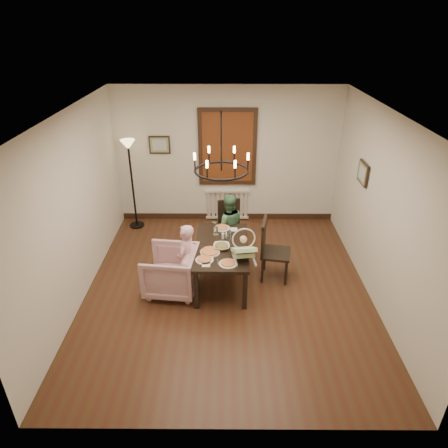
{
  "coord_description": "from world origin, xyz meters",
  "views": [
    {
      "loc": [
        -0.02,
        -5.26,
        3.95
      ],
      "look_at": [
        -0.06,
        0.24,
        1.05
      ],
      "focal_mm": 32.0,
      "sensor_mm": 36.0,
      "label": 1
    }
  ],
  "objects_px": {
    "armchair": "(171,271)",
    "baby_bouncer": "(244,249)",
    "chair_far": "(231,227)",
    "chair_right": "(276,250)",
    "drinking_glass": "(229,236)",
    "floor_lamp": "(133,186)",
    "elderly_woman": "(186,265)",
    "seated_man": "(228,231)",
    "dining_table": "(222,250)"
  },
  "relations": [
    {
      "from": "chair_right",
      "to": "elderly_woman",
      "type": "xyz_separation_m",
      "value": [
        -1.44,
        -0.39,
        -0.04
      ]
    },
    {
      "from": "elderly_woman",
      "to": "chair_right",
      "type": "bearing_deg",
      "value": 122.37
    },
    {
      "from": "seated_man",
      "to": "drinking_glass",
      "type": "xyz_separation_m",
      "value": [
        0.01,
        -0.68,
        0.27
      ]
    },
    {
      "from": "seated_man",
      "to": "floor_lamp",
      "type": "bearing_deg",
      "value": -36.52
    },
    {
      "from": "chair_far",
      "to": "seated_man",
      "type": "bearing_deg",
      "value": -123.62
    },
    {
      "from": "chair_far",
      "to": "chair_right",
      "type": "distance_m",
      "value": 1.15
    },
    {
      "from": "chair_far",
      "to": "floor_lamp",
      "type": "distance_m",
      "value": 2.23
    },
    {
      "from": "chair_right",
      "to": "drinking_glass",
      "type": "bearing_deg",
      "value": 97.1
    },
    {
      "from": "elderly_woman",
      "to": "floor_lamp",
      "type": "height_order",
      "value": "floor_lamp"
    },
    {
      "from": "drinking_glass",
      "to": "floor_lamp",
      "type": "relative_size",
      "value": 0.07
    },
    {
      "from": "elderly_woman",
      "to": "drinking_glass",
      "type": "xyz_separation_m",
      "value": [
        0.66,
        0.44,
        0.27
      ]
    },
    {
      "from": "armchair",
      "to": "seated_man",
      "type": "xyz_separation_m",
      "value": [
        0.9,
        1.1,
        0.13
      ]
    },
    {
      "from": "chair_far",
      "to": "armchair",
      "type": "bearing_deg",
      "value": -141.31
    },
    {
      "from": "dining_table",
      "to": "drinking_glass",
      "type": "height_order",
      "value": "drinking_glass"
    },
    {
      "from": "chair_far",
      "to": "drinking_glass",
      "type": "relative_size",
      "value": 7.38
    },
    {
      "from": "chair_far",
      "to": "elderly_woman",
      "type": "xyz_separation_m",
      "value": [
        -0.72,
        -1.29,
        0.01
      ]
    },
    {
      "from": "armchair",
      "to": "baby_bouncer",
      "type": "xyz_separation_m",
      "value": [
        1.13,
        -0.13,
        0.5
      ]
    },
    {
      "from": "baby_bouncer",
      "to": "drinking_glass",
      "type": "relative_size",
      "value": 3.97
    },
    {
      "from": "armchair",
      "to": "baby_bouncer",
      "type": "distance_m",
      "value": 1.24
    },
    {
      "from": "chair_right",
      "to": "armchair",
      "type": "height_order",
      "value": "chair_right"
    },
    {
      "from": "elderly_woman",
      "to": "seated_man",
      "type": "xyz_separation_m",
      "value": [
        0.66,
        1.12,
        0.01
      ]
    },
    {
      "from": "chair_right",
      "to": "floor_lamp",
      "type": "relative_size",
      "value": 0.59
    },
    {
      "from": "seated_man",
      "to": "dining_table",
      "type": "bearing_deg",
      "value": 76.54
    },
    {
      "from": "chair_far",
      "to": "drinking_glass",
      "type": "distance_m",
      "value": 0.9
    },
    {
      "from": "baby_bouncer",
      "to": "dining_table",
      "type": "bearing_deg",
      "value": 122.25
    },
    {
      "from": "seated_man",
      "to": "baby_bouncer",
      "type": "height_order",
      "value": "baby_bouncer"
    },
    {
      "from": "dining_table",
      "to": "armchair",
      "type": "height_order",
      "value": "armchair"
    },
    {
      "from": "baby_bouncer",
      "to": "drinking_glass",
      "type": "xyz_separation_m",
      "value": [
        -0.22,
        0.56,
        -0.1
      ]
    },
    {
      "from": "dining_table",
      "to": "chair_far",
      "type": "relative_size",
      "value": 1.57
    },
    {
      "from": "dining_table",
      "to": "elderly_woman",
      "type": "xyz_separation_m",
      "value": [
        -0.55,
        -0.27,
        -0.12
      ]
    },
    {
      "from": "baby_bouncer",
      "to": "floor_lamp",
      "type": "relative_size",
      "value": 0.28
    },
    {
      "from": "armchair",
      "to": "baby_bouncer",
      "type": "bearing_deg",
      "value": 89.72
    },
    {
      "from": "drinking_glass",
      "to": "floor_lamp",
      "type": "distance_m",
      "value": 2.63
    },
    {
      "from": "dining_table",
      "to": "chair_right",
      "type": "distance_m",
      "value": 0.9
    },
    {
      "from": "baby_bouncer",
      "to": "chair_far",
      "type": "bearing_deg",
      "value": 88.07
    },
    {
      "from": "seated_man",
      "to": "armchair",
      "type": "bearing_deg",
      "value": 44.22
    },
    {
      "from": "dining_table",
      "to": "floor_lamp",
      "type": "height_order",
      "value": "floor_lamp"
    },
    {
      "from": "armchair",
      "to": "floor_lamp",
      "type": "relative_size",
      "value": 0.45
    },
    {
      "from": "chair_far",
      "to": "seated_man",
      "type": "height_order",
      "value": "seated_man"
    },
    {
      "from": "chair_far",
      "to": "seated_man",
      "type": "relative_size",
      "value": 0.96
    },
    {
      "from": "dining_table",
      "to": "floor_lamp",
      "type": "bearing_deg",
      "value": 133.42
    },
    {
      "from": "chair_right",
      "to": "baby_bouncer",
      "type": "bearing_deg",
      "value": 142.98
    },
    {
      "from": "armchair",
      "to": "elderly_woman",
      "type": "height_order",
      "value": "elderly_woman"
    },
    {
      "from": "seated_man",
      "to": "baby_bouncer",
      "type": "relative_size",
      "value": 1.94
    },
    {
      "from": "chair_right",
      "to": "dining_table",
      "type": "bearing_deg",
      "value": 108.62
    },
    {
      "from": "dining_table",
      "to": "drinking_glass",
      "type": "xyz_separation_m",
      "value": [
        0.12,
        0.17,
        0.15
      ]
    },
    {
      "from": "drinking_glass",
      "to": "chair_far",
      "type": "bearing_deg",
      "value": 86.54
    },
    {
      "from": "dining_table",
      "to": "armchair",
      "type": "distance_m",
      "value": 0.87
    },
    {
      "from": "chair_right",
      "to": "drinking_glass",
      "type": "relative_size",
      "value": 8.25
    },
    {
      "from": "chair_right",
      "to": "elderly_woman",
      "type": "bearing_deg",
      "value": 115.78
    }
  ]
}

